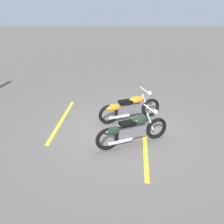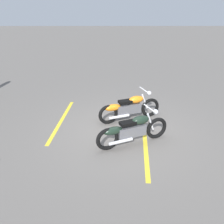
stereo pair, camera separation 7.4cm
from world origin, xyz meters
name	(u,v)px [view 1 (the left image)]	position (x,y,z in m)	size (l,w,h in m)	color
ground_plane	(123,131)	(0.00, 0.00, 0.00)	(60.00, 60.00, 0.00)	#66605B
motorcycle_bright_foreground	(129,108)	(-0.21, -0.73, 0.46)	(2.12, 0.93, 1.04)	black
motorcycle_dark_foreground	(131,130)	(-0.20, 0.78, 0.46)	(2.09, 0.98, 1.04)	black
parking_stripe_near	(145,145)	(-0.61, 0.83, 0.00)	(3.20, 0.12, 0.01)	yellow
parking_stripe_mid	(62,120)	(2.07, -0.71, 0.00)	(3.20, 0.12, 0.01)	yellow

